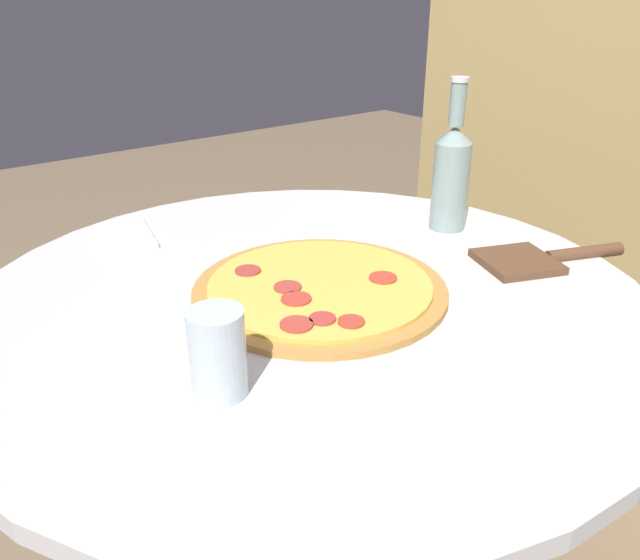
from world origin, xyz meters
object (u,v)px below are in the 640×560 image
Objects in this scene: pizza at (320,288)px; beer_bottle at (451,173)px; drinking_glass at (218,353)px; pizza_paddle at (538,259)px.

beer_bottle is at bearing 100.77° from pizza.
beer_bottle is at bearing 107.99° from drinking_glass.
pizza_paddle is at bearing -1.37° from beer_bottle.
beer_bottle is 1.03× the size of pizza_paddle.
pizza_paddle is at bearing 89.26° from drinking_glass.
beer_bottle is 0.61m from drinking_glass.
pizza_paddle is (0.19, -0.00, -0.09)m from beer_bottle.
drinking_glass is (-0.01, -0.57, 0.04)m from pizza_paddle.
drinking_glass is at bearing -72.01° from beer_bottle.
drinking_glass is (0.19, -0.57, -0.05)m from beer_bottle.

